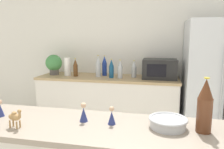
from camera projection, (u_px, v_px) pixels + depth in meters
The scene contains 18 objects.
wall_back at pixel (136, 53), 3.50m from camera, with size 8.00×0.06×2.55m.
back_counter at pixel (108, 106), 3.39m from camera, with size 2.11×0.63×0.94m.
refrigerator at pixel (218, 86), 2.94m from camera, with size 0.88×0.74×1.76m.
potted_plant at pixel (54, 64), 3.47m from camera, with size 0.26×0.26×0.32m.
paper_towel_roll at pixel (67, 67), 3.39m from camera, with size 0.10×0.10×0.28m.
microwave at pixel (160, 69), 3.15m from camera, with size 0.48×0.37×0.28m.
back_bottle_0 at pixel (134, 69), 3.24m from camera, with size 0.08×0.08×0.25m.
back_bottle_1 at pixel (98, 67), 3.27m from camera, with size 0.08×0.08×0.33m.
back_bottle_2 at pixel (75, 68), 3.33m from camera, with size 0.07×0.07×0.28m.
back_bottle_3 at pixel (104, 66), 3.39m from camera, with size 0.07×0.07×0.31m.
back_bottle_4 at pixel (120, 69), 3.17m from camera, with size 0.07×0.07×0.27m.
back_bottle_5 at pixel (111, 69), 3.20m from camera, with size 0.07×0.07×0.28m.
wine_bottle at pixel (205, 106), 1.26m from camera, with size 0.09×0.09×0.33m.
fruit_bowl at pixel (168, 122), 1.34m from camera, with size 0.24×0.24×0.07m.
camel_figurine at pixel (15, 117), 1.33m from camera, with size 0.10×0.06×0.12m.
wise_man_figurine_blue at pixel (112, 117), 1.39m from camera, with size 0.05×0.05×0.12m.
wise_man_figurine_crimson at pixel (0, 109), 1.53m from camera, with size 0.05×0.05×0.12m.
wise_man_figurine_purple at pixel (84, 113), 1.44m from camera, with size 0.05×0.05×0.13m.
Camera 1 is at (0.36, -0.78, 1.52)m, focal length 35.00 mm.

